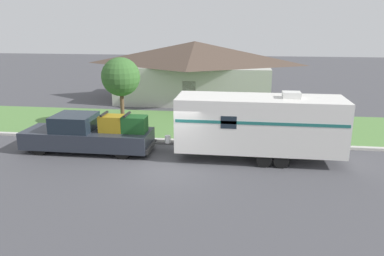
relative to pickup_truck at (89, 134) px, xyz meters
The scene contains 8 objects.
ground_plane 4.86m from the pickup_truck, 20.99° to the right, with size 120.00×120.00×0.00m, color #47474C.
curb_strip 4.98m from the pickup_truck, 24.50° to the left, with size 80.00×0.30×0.14m.
lawn_strip 7.28m from the pickup_truck, 51.84° to the left, with size 80.00×7.00×0.03m.
house_across_street 14.21m from the pickup_truck, 75.14° to the left, with size 13.00×7.36×4.84m.
pickup_truck is the anchor object (origin of this frame).
travel_trailer 8.42m from the pickup_truck, ahead, with size 8.84×2.43×3.26m.
mailbox 8.20m from the pickup_truck, 19.86° to the left, with size 0.48×0.20×1.39m.
tree_in_yard 5.21m from the pickup_truck, 87.18° to the left, with size 2.34×2.34×4.30m.
Camera 1 is at (3.03, -15.39, 6.26)m, focal length 35.00 mm.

